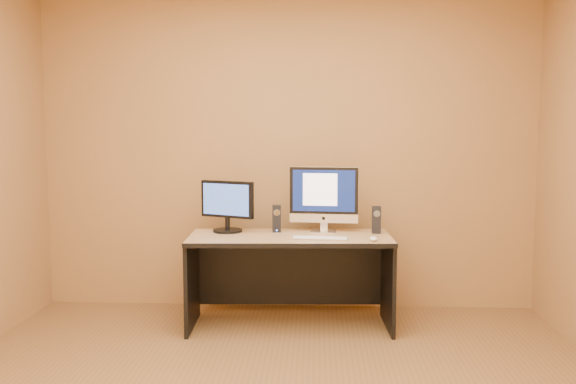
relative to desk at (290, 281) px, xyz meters
name	(u,v)px	position (x,y,z in m)	size (l,w,h in m)	color
walls	(269,165)	(-0.04, -1.44, 0.96)	(4.00, 4.00, 2.60)	olive
desk	(290,281)	(0.00, 0.00, 0.00)	(1.48, 0.65, 0.68)	tan
imac	(324,199)	(0.25, 0.18, 0.60)	(0.53, 0.19, 0.51)	silver
second_monitor	(227,207)	(-0.48, 0.15, 0.54)	(0.44, 0.22, 0.39)	black
speaker_left	(277,219)	(-0.11, 0.17, 0.44)	(0.06, 0.07, 0.20)	black
speaker_right	(376,220)	(0.64, 0.14, 0.44)	(0.06, 0.07, 0.20)	black
keyboard	(320,238)	(0.22, -0.14, 0.35)	(0.40, 0.11, 0.02)	#AFAFB3
mouse	(374,238)	(0.60, -0.17, 0.36)	(0.05, 0.09, 0.03)	silver
cable_a	(327,229)	(0.28, 0.28, 0.35)	(0.01, 0.01, 0.20)	black
cable_b	(320,229)	(0.22, 0.28, 0.35)	(0.01, 0.01, 0.17)	black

